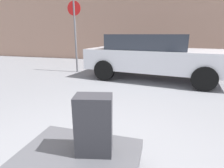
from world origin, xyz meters
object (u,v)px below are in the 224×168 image
Objects in this scene: parked_car at (153,55)px; no_parking_sign at (75,30)px; bollard_kerb_near at (206,64)px; suitcase_charcoal_rear_right at (94,125)px; luggage_cart at (79,159)px.

no_parking_sign is (-2.87, 0.29, 0.82)m from parked_car.
parked_car reaches higher than bollard_kerb_near.
suitcase_charcoal_rear_right is at bearing -62.29° from no_parking_sign.
bollard_kerb_near is at bearing 16.27° from no_parking_sign.
parked_car is at bearing 84.38° from luggage_cart.
no_parking_sign is (-4.84, -1.41, 1.26)m from bollard_kerb_near.
suitcase_charcoal_rear_right is 4.59m from parked_car.
luggage_cart is 1.99× the size of suitcase_charcoal_rear_right.
luggage_cart is 6.78m from bollard_kerb_near.
luggage_cart is at bearing -110.94° from bollard_kerb_near.
bollard_kerb_near is 5.20m from no_parking_sign.
suitcase_charcoal_rear_right is at bearing -93.94° from parked_car.
parked_car is 3.00m from no_parking_sign.
bollard_kerb_near is (1.97, 1.70, -0.45)m from parked_car.
suitcase_charcoal_rear_right is at bearing 20.34° from luggage_cart.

